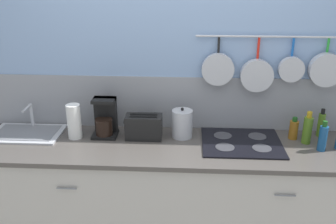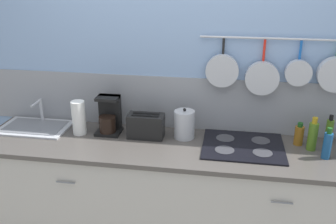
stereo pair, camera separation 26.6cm
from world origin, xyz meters
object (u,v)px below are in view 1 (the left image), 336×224
at_px(toaster, 144,127).
at_px(bottle_vinegar, 294,129).
at_px(coffee_maker, 105,120).
at_px(bottle_olive_oil, 307,129).
at_px(kettle, 182,124).
at_px(bottle_hot_sauce, 323,138).
at_px(paper_towel_roll, 74,121).
at_px(bottle_sesame_oil, 321,124).

distance_m(toaster, bottle_vinegar, 1.14).
distance_m(coffee_maker, bottle_vinegar, 1.45).
height_order(coffee_maker, bottle_olive_oil, coffee_maker).
xyz_separation_m(coffee_maker, bottle_olive_oil, (1.52, -0.06, -0.01)).
xyz_separation_m(kettle, bottle_hot_sauce, (1.00, -0.18, -0.01)).
bearing_deg(paper_towel_roll, bottle_hot_sauce, -3.46).
xyz_separation_m(paper_towel_roll, bottle_olive_oil, (1.75, 0.01, -0.02)).
relative_size(bottle_olive_oil, bottle_hot_sauce, 1.10).
relative_size(toaster, kettle, 1.21).
distance_m(toaster, bottle_hot_sauce, 1.30).
xyz_separation_m(toaster, kettle, (0.29, 0.04, 0.02)).
bearing_deg(toaster, bottle_sesame_oil, 4.99).
bearing_deg(bottle_hot_sauce, bottle_vinegar, 128.85).
xyz_separation_m(coffee_maker, bottle_sesame_oil, (1.67, 0.08, -0.03)).
bearing_deg(bottle_hot_sauce, bottle_olive_oil, 121.95).
bearing_deg(kettle, coffee_maker, 179.86).
height_order(bottle_vinegar, bottle_hot_sauce, bottle_hot_sauce).
height_order(toaster, kettle, kettle).
distance_m(bottle_hot_sauce, bottle_sesame_oil, 0.26).
bearing_deg(bottle_sesame_oil, bottle_hot_sauce, -105.10).
height_order(paper_towel_roll, bottle_hot_sauce, paper_towel_roll).
bearing_deg(kettle, bottle_olive_oil, -3.46).
bearing_deg(bottle_sesame_oil, bottle_olive_oil, -137.05).
relative_size(bottle_olive_oil, bottle_sesame_oil, 1.11).
bearing_deg(toaster, bottle_olive_oil, -0.65).
height_order(toaster, bottle_sesame_oil, bottle_sesame_oil).
xyz_separation_m(bottle_olive_oil, bottle_sesame_oil, (0.14, 0.13, -0.01)).
relative_size(kettle, bottle_vinegar, 1.38).
bearing_deg(kettle, toaster, -171.76).
height_order(toaster, bottle_olive_oil, bottle_olive_oil).
relative_size(paper_towel_roll, bottle_sesame_oil, 1.20).
xyz_separation_m(coffee_maker, bottle_vinegar, (1.45, 0.01, -0.05)).
height_order(coffee_maker, bottle_sesame_oil, coffee_maker).
xyz_separation_m(paper_towel_roll, bottle_hot_sauce, (1.82, -0.11, -0.03)).
distance_m(kettle, bottle_olive_oil, 0.93).
bearing_deg(kettle, paper_towel_roll, -175.44).
bearing_deg(bottle_vinegar, toaster, -177.14).
distance_m(coffee_maker, kettle, 0.60).
bearing_deg(bottle_olive_oil, bottle_vinegar, 138.02).
bearing_deg(paper_towel_roll, coffee_maker, 16.74).
height_order(coffee_maker, bottle_vinegar, coffee_maker).
bearing_deg(coffee_maker, paper_towel_roll, -163.26).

